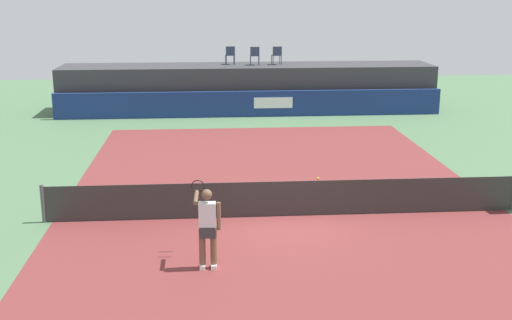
# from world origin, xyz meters

# --- Properties ---
(ground_plane) EXTENTS (48.00, 48.00, 0.00)m
(ground_plane) POSITION_xyz_m (0.00, 3.00, 0.00)
(ground_plane) COLOR #4C704C
(court_inner) EXTENTS (12.00, 22.00, 0.00)m
(court_inner) POSITION_xyz_m (0.00, 0.00, 0.00)
(court_inner) COLOR maroon
(court_inner) RESTS_ON ground
(sponsor_wall) EXTENTS (18.00, 0.22, 1.20)m
(sponsor_wall) POSITION_xyz_m (0.00, 13.50, 0.60)
(sponsor_wall) COLOR navy
(sponsor_wall) RESTS_ON ground
(spectator_platform) EXTENTS (18.00, 2.80, 2.20)m
(spectator_platform) POSITION_xyz_m (0.00, 15.30, 1.10)
(spectator_platform) COLOR #38383D
(spectator_platform) RESTS_ON ground
(spectator_chair_far_left) EXTENTS (0.46, 0.46, 0.89)m
(spectator_chair_far_left) POSITION_xyz_m (-0.84, 15.51, 2.69)
(spectator_chair_far_left) COLOR #2D3D56
(spectator_chair_far_left) RESTS_ON spectator_platform
(spectator_chair_left) EXTENTS (0.46, 0.46, 0.89)m
(spectator_chair_left) POSITION_xyz_m (0.33, 15.18, 2.69)
(spectator_chair_left) COLOR #2D3D56
(spectator_chair_left) RESTS_ON spectator_platform
(spectator_chair_center) EXTENTS (0.47, 0.47, 0.89)m
(spectator_chair_center) POSITION_xyz_m (1.42, 15.28, 2.69)
(spectator_chair_center) COLOR #2D3D56
(spectator_chair_center) RESTS_ON spectator_platform
(tennis_net) EXTENTS (12.40, 0.02, 0.95)m
(tennis_net) POSITION_xyz_m (0.00, 0.00, 0.47)
(tennis_net) COLOR #2D2D2D
(tennis_net) RESTS_ON ground
(net_post_near) EXTENTS (0.10, 0.10, 1.00)m
(net_post_near) POSITION_xyz_m (-6.20, 0.00, 0.50)
(net_post_near) COLOR #4C4C51
(net_post_near) RESTS_ON ground
(tennis_player) EXTENTS (0.65, 1.14, 1.77)m
(tennis_player) POSITION_xyz_m (-2.02, -3.08, 0.96)
(tennis_player) COLOR white
(tennis_player) RESTS_ON court_inner
(tennis_ball) EXTENTS (0.07, 0.07, 0.07)m
(tennis_ball) POSITION_xyz_m (1.44, 3.21, 0.04)
(tennis_ball) COLOR #D8EA33
(tennis_ball) RESTS_ON court_inner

